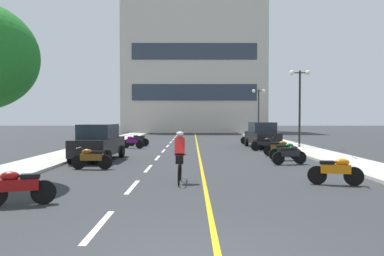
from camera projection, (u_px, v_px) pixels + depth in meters
ground_plane at (194, 147)px, 26.06m from camera, size 140.00×140.00×0.00m
curb_left at (106, 143)px, 29.06m from camera, size 2.40×72.00×0.12m
curb_right at (282, 143)px, 29.05m from camera, size 2.40×72.00×0.12m
lane_dash_0 at (99, 226)px, 7.07m from camera, size 0.14×2.20×0.01m
lane_dash_1 at (133, 187)px, 11.07m from camera, size 0.14×2.20×0.01m
lane_dash_2 at (148, 168)px, 15.06m from camera, size 0.14×2.20×0.01m
lane_dash_3 at (158, 158)px, 19.06m from camera, size 0.14×2.20×0.01m
lane_dash_4 at (164, 151)px, 23.06m from camera, size 0.14×2.20×0.01m
lane_dash_5 at (168, 146)px, 27.06m from camera, size 0.14×2.20×0.01m
lane_dash_6 at (171, 142)px, 31.06m from camera, size 0.14×2.20×0.01m
lane_dash_7 at (173, 139)px, 35.06m from camera, size 0.14×2.20×0.01m
lane_dash_8 at (175, 137)px, 39.05m from camera, size 0.14×2.20×0.01m
lane_dash_9 at (177, 135)px, 43.05m from camera, size 0.14×2.20×0.01m
lane_dash_10 at (178, 134)px, 47.05m from camera, size 0.14×2.20×0.01m
lane_dash_11 at (179, 133)px, 51.05m from camera, size 0.14×2.20×0.01m
centre_line_yellow at (197, 144)px, 29.06m from camera, size 0.12×66.00×0.01m
office_building at (194, 69)px, 54.26m from camera, size 20.80×9.09×19.00m
street_lamp_mid at (300, 91)px, 24.84m from camera, size 1.46×0.36×5.33m
street_lamp_far at (259, 102)px, 38.87m from camera, size 1.46×0.36×5.12m
parked_car_near at (99, 142)px, 17.93m from camera, size 2.04×4.26×1.82m
parked_car_mid at (262, 135)px, 25.59m from camera, size 2.09×4.28×1.82m
motorcycle_0 at (19, 187)px, 8.66m from camera, size 1.65×0.77×0.92m
motorcycle_1 at (336, 170)px, 11.34m from camera, size 1.68×0.66×0.92m
motorcycle_2 at (92, 158)px, 14.78m from camera, size 1.70×0.60×0.92m
motorcycle_3 at (290, 154)px, 16.33m from camera, size 1.68×0.66×0.92m
motorcycle_4 at (286, 151)px, 17.93m from camera, size 1.70×0.60×0.92m
motorcycle_5 at (279, 148)px, 19.77m from camera, size 1.65×0.76×0.92m
motorcycle_6 at (265, 144)px, 22.89m from camera, size 1.68×0.67×0.92m
motorcycle_7 at (133, 142)px, 24.91m from camera, size 1.63×0.81×0.92m
motorcycle_8 at (138, 140)px, 26.85m from camera, size 1.66×0.73×0.92m
motorcycle_9 at (251, 138)px, 28.88m from camera, size 1.70×0.60×0.92m
cyclist_rider at (180, 156)px, 11.79m from camera, size 0.42×1.77×1.71m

